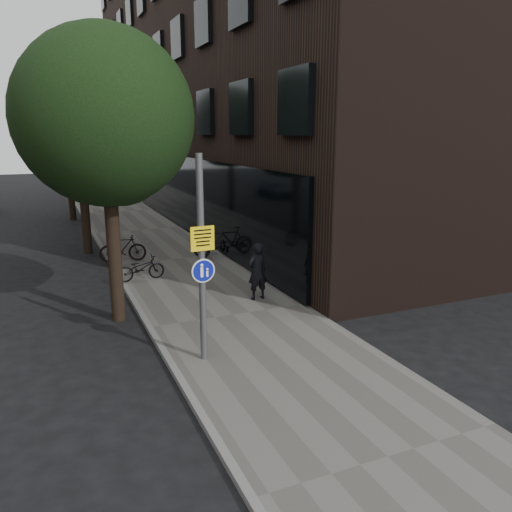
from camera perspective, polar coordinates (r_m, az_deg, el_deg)
ground at (r=10.81m, az=2.49°, el=-13.21°), size 120.00×120.00×0.00m
sidewalk at (r=19.78m, az=-9.58°, el=-0.54°), size 4.50×60.00×0.12m
curb_edge at (r=19.39m, az=-16.03°, el=-1.17°), size 0.15×60.00×0.13m
building_right_dark_brick at (r=33.43m, az=-0.90°, el=20.89°), size 12.00×40.00×18.00m
street_tree_near at (r=13.39m, az=-16.60°, el=14.14°), size 4.40×4.40×7.50m
street_tree_mid at (r=21.85m, az=-19.50°, el=13.62°), size 5.00×5.00×7.80m
street_tree_far at (r=30.83m, az=-20.83°, el=13.37°), size 5.00×5.00×7.80m
signpost at (r=10.46m, az=-6.24°, el=-0.43°), size 0.51×0.15×4.41m
pedestrian at (r=14.63m, az=0.15°, el=-1.77°), size 0.67×0.48×1.70m
parked_bike_facade_near at (r=19.74m, az=-4.41°, el=1.18°), size 1.90×1.17×0.94m
parked_bike_facade_far at (r=20.04m, az=-4.74°, el=1.61°), size 1.89×0.66×1.11m
parked_bike_curb_near at (r=17.07m, az=-13.04°, el=-1.36°), size 1.63×0.68×0.83m
parked_bike_curb_far at (r=19.70m, az=-14.98°, el=0.87°), size 1.80×0.76×1.05m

